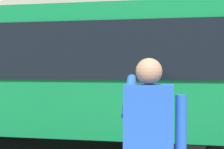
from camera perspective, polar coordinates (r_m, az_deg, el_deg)
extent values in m
plane|color=#38383A|center=(7.37, 2.07, -12.63)|extent=(60.00, 60.00, 0.00)
cube|color=#0F7238|center=(7.47, -11.98, 0.70)|extent=(9.00, 2.50, 2.60)
cube|color=black|center=(6.32, -16.27, 4.20)|extent=(7.60, 0.06, 1.10)
cylinder|color=black|center=(8.13, 11.43, -7.75)|extent=(1.00, 0.28, 1.00)
cylinder|color=black|center=(5.97, 11.99, -11.05)|extent=(1.00, 0.28, 1.00)
cube|color=#1E4CAD|center=(2.63, 6.75, -9.07)|extent=(0.40, 0.24, 0.66)
sphere|color=#A87A5B|center=(2.58, 6.77, 0.58)|extent=(0.22, 0.22, 0.22)
cylinder|color=#1E4CAD|center=(2.63, 12.49, -9.95)|extent=(0.09, 0.09, 0.58)
cylinder|color=#1E4CAD|center=(2.77, 3.21, -3.93)|extent=(0.09, 0.48, 0.37)
cube|color=black|center=(2.89, 5.12, 0.26)|extent=(0.07, 0.01, 0.14)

